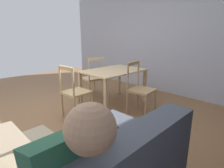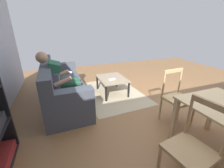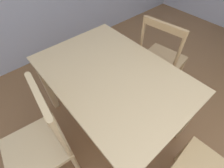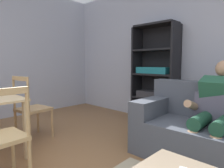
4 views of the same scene
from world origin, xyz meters
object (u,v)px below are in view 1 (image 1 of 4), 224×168
at_px(dining_chair_near_wall, 140,89).
at_px(dining_chair_facing_couch, 75,92).
at_px(dining_table, 114,75).
at_px(dining_chair_by_doorway, 93,78).

bearing_deg(dining_chair_near_wall, dining_chair_facing_couch, -36.48).
relative_size(dining_table, dining_chair_facing_couch, 1.33).
bearing_deg(dining_chair_facing_couch, dining_table, -179.89).
bearing_deg(dining_chair_by_doorway, dining_chair_near_wall, 89.95).
bearing_deg(dining_table, dining_chair_by_doorway, -89.72).
bearing_deg(dining_table, dining_chair_near_wall, 89.63).
distance_m(dining_table, dining_chair_facing_couch, 0.97).
distance_m(dining_chair_near_wall, dining_chair_facing_couch, 1.19).
xyz_separation_m(dining_chair_facing_couch, dining_chair_by_doorway, (-0.96, -0.71, -0.02)).
relative_size(dining_table, dining_chair_near_wall, 1.29).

